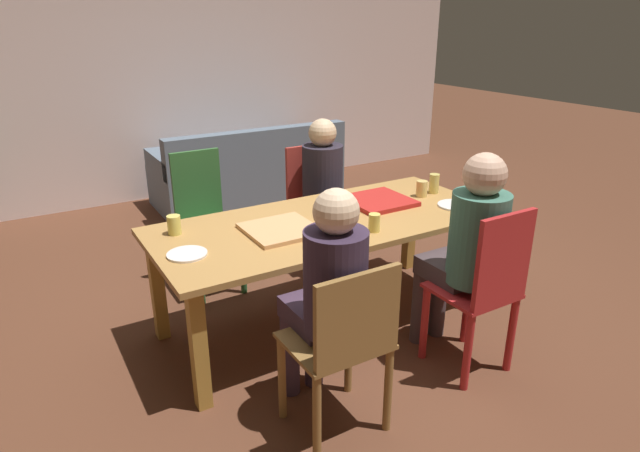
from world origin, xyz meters
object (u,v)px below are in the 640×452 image
Objects in this scene: chair_2 at (344,343)px; drinking_glass_1 at (174,225)px; person_1 at (468,243)px; person_2 at (327,290)px; dining_table at (328,232)px; couch at (249,175)px; person_0 at (326,182)px; pizza_box_1 at (281,229)px; drinking_glass_2 at (434,184)px; chair_3 at (205,218)px; pizza_box_0 at (378,201)px; plate_1 at (455,205)px; chair_0 at (317,201)px; chair_1 at (484,289)px; drinking_glass_3 at (374,223)px; drinking_glass_0 at (422,189)px.

chair_2 is 1.26m from drinking_glass_1.
person_1 is 1.03× the size of person_2.
chair_2 reaches higher than drinking_glass_1.
couch reaches higher than dining_table.
pizza_box_1 is at bearing -135.47° from person_0.
chair_3 is at bearing 148.16° from drinking_glass_2.
drinking_glass_2 is at bearing 30.87° from person_2.
drinking_glass_2 reaches higher than dining_table.
person_0 is at bearing 61.04° from chair_2.
pizza_box_0 is (0.02, 0.84, -0.00)m from person_1.
drinking_glass_1 reaches higher than plate_1.
person_1 is at bearing -90.00° from chair_0.
plate_1 is at bearing -38.13° from pizza_box_0.
drinking_glass_2 is 2.59m from couch.
dining_table is 2.30× the size of chair_0.
drinking_glass_1 reaches higher than pizza_box_0.
plate_1 reaches higher than dining_table.
chair_3 reaches higher than drinking_glass_1.
chair_1 is (0.44, -0.89, -0.12)m from dining_table.
chair_2 is 2.25× the size of pizza_box_1.
person_1 is at bearing 1.36° from person_2.
person_0 is 0.96m from chair_3.
plate_1 is 2.18× the size of drinking_glass_3.
dining_table is 2.17× the size of chair_3.
chair_2 is at bearing -98.66° from pizza_box_1.
chair_3 reaches higher than drinking_glass_0.
person_2 is at bearing -147.23° from drinking_glass_0.
person_1 is at bearing 90.00° from chair_1.
chair_3 is at bearing 145.06° from drinking_glass_0.
drinking_glass_0 is at bearing -171.74° from drinking_glass_2.
chair_1 reaches higher than drinking_glass_2.
pizza_box_1 reaches higher than plate_1.
chair_2 is 0.90m from drinking_glass_3.
chair_0 is 0.80× the size of person_0.
pizza_box_0 is at bearing 89.11° from chair_1.
dining_table is 0.93m from drinking_glass_1.
dining_table is 1.07m from chair_3.
chair_1 reaches higher than pizza_box_0.
pizza_box_0 is at bearing 173.06° from drinking_glass_0.
plate_1 is at bearing 58.23° from chair_1.
person_2 is at bearing -142.69° from drinking_glass_3.
pizza_box_1 is (-0.80, -0.12, -0.00)m from pizza_box_0.
dining_table is 0.90m from person_2.
drinking_glass_0 is 1.69m from drinking_glass_1.
person_0 is 1.64m from chair_1.
drinking_glass_1 reaches higher than pizza_box_1.
drinking_glass_3 is at bearing -129.27° from pizza_box_0.
couch is (1.07, 3.36, -0.42)m from person_2.
chair_0 is 4.06× the size of plate_1.
pizza_box_1 is (-0.34, -0.03, 0.09)m from dining_table.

